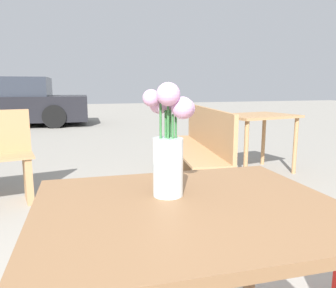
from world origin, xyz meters
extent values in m
cube|color=brown|center=(0.00, 0.00, 0.72)|extent=(0.91, 0.76, 0.03)
cylinder|color=brown|center=(-0.35, 0.32, 0.35)|extent=(0.05, 0.05, 0.70)
cylinder|color=brown|center=(0.39, 0.27, 0.35)|extent=(0.05, 0.05, 0.70)
cylinder|color=silver|center=(-0.03, 0.09, 0.82)|extent=(0.09, 0.09, 0.18)
cylinder|color=silver|center=(-0.03, 0.09, 0.79)|extent=(0.08, 0.08, 0.10)
cylinder|color=#337038|center=(-0.01, 0.09, 0.86)|extent=(0.01, 0.01, 0.24)
sphere|color=#CC99C6|center=(0.02, 0.08, 1.00)|extent=(0.06, 0.06, 0.06)
cylinder|color=#337038|center=(-0.02, 0.11, 0.87)|extent=(0.01, 0.01, 0.25)
sphere|color=#CC99C6|center=(-0.01, 0.13, 1.01)|extent=(0.05, 0.05, 0.05)
cylinder|color=#337038|center=(-0.04, 0.10, 0.87)|extent=(0.01, 0.01, 0.25)
sphere|color=#CC99C6|center=(-0.05, 0.12, 1.01)|extent=(0.06, 0.06, 0.06)
cylinder|color=#337038|center=(-0.06, 0.09, 0.88)|extent=(0.01, 0.01, 0.27)
sphere|color=#CC99C6|center=(-0.08, 0.10, 1.03)|extent=(0.05, 0.05, 0.05)
cylinder|color=#337038|center=(-0.04, 0.08, 0.88)|extent=(0.01, 0.01, 0.28)
sphere|color=#CC99C6|center=(-0.05, 0.05, 1.04)|extent=(0.07, 0.07, 0.07)
cylinder|color=#337038|center=(-0.02, 0.08, 0.86)|extent=(0.01, 0.01, 0.24)
sphere|color=#CC99C6|center=(0.00, 0.06, 1.00)|extent=(0.06, 0.06, 0.06)
cube|color=tan|center=(-0.66, 2.39, 0.21)|extent=(0.11, 0.33, 0.43)
cube|color=tan|center=(0.92, 2.21, 0.44)|extent=(0.63, 1.67, 0.02)
cube|color=tan|center=(1.08, 2.19, 0.65)|extent=(0.31, 1.62, 0.40)
cube|color=tan|center=(0.79, 1.46, 0.21)|extent=(0.33, 0.11, 0.43)
cube|color=tan|center=(1.05, 2.96, 0.21)|extent=(0.33, 0.11, 0.43)
cube|color=tan|center=(1.95, 2.64, 0.71)|extent=(0.99, 0.80, 0.03)
cylinder|color=tan|center=(1.61, 2.31, 0.35)|extent=(0.05, 0.05, 0.69)
cylinder|color=tan|center=(2.38, 2.43, 0.35)|extent=(0.05, 0.05, 0.69)
cylinder|color=tan|center=(1.53, 2.84, 0.35)|extent=(0.05, 0.05, 0.69)
cylinder|color=tan|center=(2.29, 2.97, 0.35)|extent=(0.05, 0.05, 0.69)
cube|color=black|center=(-1.80, 9.05, 0.47)|extent=(4.54, 2.10, 0.67)
cube|color=#2D333D|center=(-1.80, 9.05, 1.06)|extent=(2.54, 1.82, 0.50)
cylinder|color=black|center=(-0.37, 9.82, 0.30)|extent=(0.61, 0.22, 0.60)
cylinder|color=black|center=(-0.49, 8.11, 0.30)|extent=(0.61, 0.22, 0.60)
camera|label=1|loc=(-0.33, -0.82, 1.06)|focal=35.00mm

